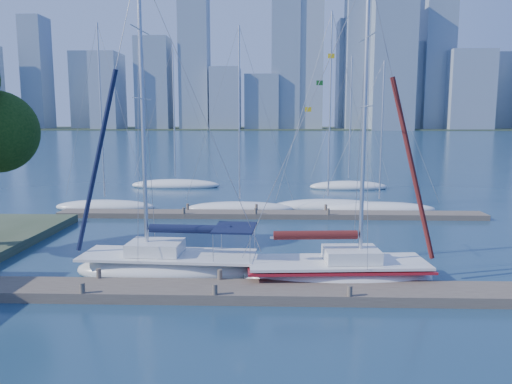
{
  "coord_description": "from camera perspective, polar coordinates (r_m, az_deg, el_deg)",
  "views": [
    {
      "loc": [
        2.1,
        -18.67,
        6.9
      ],
      "look_at": [
        1.38,
        4.0,
        3.55
      ],
      "focal_mm": 35.0,
      "sensor_mm": 36.0,
      "label": 1
    }
  ],
  "objects": [
    {
      "name": "bg_boat_7",
      "position": [
        50.21,
        10.53,
        0.67
      ],
      "size": [
        7.99,
        4.45,
        13.2
      ],
      "rotation": [
        0.0,
        0.0,
        -0.29
      ],
      "color": "silver",
      "rests_on": "ground"
    },
    {
      "name": "sailboat_navy",
      "position": [
        22.51,
        -9.98,
        -6.65
      ],
      "size": [
        8.39,
        3.17,
        13.85
      ],
      "rotation": [
        0.0,
        0.0,
        -0.06
      ],
      "color": "silver",
      "rests_on": "ground"
    },
    {
      "name": "bg_boat_6",
      "position": [
        51.13,
        -9.16,
        0.85
      ],
      "size": [
        9.24,
        3.97,
        14.14
      ],
      "rotation": [
        0.0,
        0.0,
        -0.17
      ],
      "color": "silver",
      "rests_on": "ground"
    },
    {
      "name": "bg_boat_0",
      "position": [
        39.91,
        -16.85,
        -1.54
      ],
      "size": [
        7.93,
        4.76,
        14.16
      ],
      "rotation": [
        0.0,
        0.0,
        -0.36
      ],
      "color": "silver",
      "rests_on": "ground"
    },
    {
      "name": "bg_boat_2",
      "position": [
        37.52,
        -1.87,
        -1.81
      ],
      "size": [
        8.14,
        2.67,
        13.83
      ],
      "rotation": [
        0.0,
        0.0,
        0.07
      ],
      "color": "silver",
      "rests_on": "ground"
    },
    {
      "name": "ground",
      "position": [
        20.02,
        -4.41,
        -11.8
      ],
      "size": [
        700.0,
        700.0,
        0.0
      ],
      "primitive_type": "plane",
      "color": "#163049",
      "rests_on": "ground"
    },
    {
      "name": "sailboat_maroon",
      "position": [
        21.5,
        9.39,
        -7.49
      ],
      "size": [
        8.22,
        3.17,
        13.22
      ],
      "rotation": [
        0.0,
        0.0,
        0.07
      ],
      "color": "silver",
      "rests_on": "ground"
    },
    {
      "name": "far_dock",
      "position": [
        35.32,
        1.63,
        -2.58
      ],
      "size": [
        30.0,
        1.8,
        0.36
      ],
      "primitive_type": "cube",
      "color": "#50443B",
      "rests_on": "ground"
    },
    {
      "name": "skyline",
      "position": [
        311.12,
        5.5,
        13.87
      ],
      "size": [
        502.23,
        51.31,
        126.02
      ],
      "color": "#8595AC",
      "rests_on": "ground"
    },
    {
      "name": "near_dock",
      "position": [
        19.95,
        -4.42,
        -11.26
      ],
      "size": [
        26.0,
        2.0,
        0.4
      ],
      "primitive_type": "cube",
      "color": "#50443B",
      "rests_on": "ground"
    },
    {
      "name": "bg_boat_3",
      "position": [
        38.69,
        8.22,
        -1.55
      ],
      "size": [
        8.82,
        5.04,
        15.0
      ],
      "rotation": [
        0.0,
        0.0,
        0.35
      ],
      "color": "silver",
      "rests_on": "ground"
    },
    {
      "name": "far_shore",
      "position": [
        338.75,
        1.49,
        7.23
      ],
      "size": [
        800.0,
        100.0,
        1.5
      ],
      "primitive_type": "cube",
      "color": "#38472D",
      "rests_on": "ground"
    },
    {
      "name": "bg_boat_4",
      "position": [
        38.32,
        13.88,
        -1.86
      ],
      "size": [
        8.68,
        4.28,
        11.35
      ],
      "rotation": [
        0.0,
        0.0,
        -0.26
      ],
      "color": "silver",
      "rests_on": "ground"
    }
  ]
}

